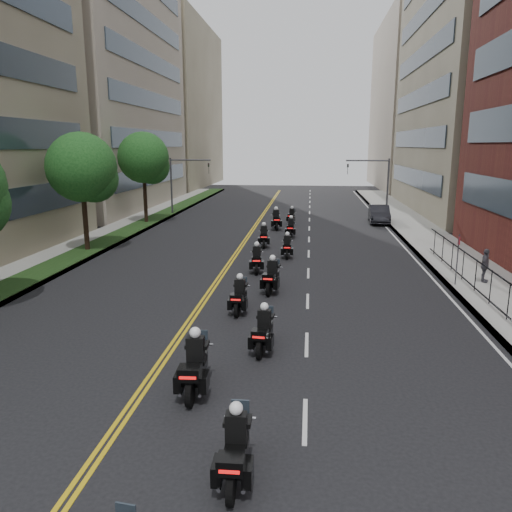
{
  "coord_description": "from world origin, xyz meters",
  "views": [
    {
      "loc": [
        3.19,
        -6.54,
        6.88
      ],
      "look_at": [
        0.85,
        15.16,
        1.99
      ],
      "focal_mm": 35.0,
      "sensor_mm": 36.0,
      "label": 1
    }
  ],
  "objects": [
    {
      "name": "building_right_tan",
      "position": [
        21.48,
        48.0,
        15.0
      ],
      "size": [
        15.11,
        28.0,
        30.0
      ],
      "color": "gray",
      "rests_on": "ground"
    },
    {
      "name": "motorcycle_9",
      "position": [
        1.81,
        30.89,
        0.65
      ],
      "size": [
        0.52,
        2.22,
        1.64
      ],
      "rotation": [
        0.0,
        0.0,
        -0.03
      ],
      "color": "black",
      "rests_on": "ground"
    },
    {
      "name": "building_left_far",
      "position": [
        -22.0,
        78.0,
        13.0
      ],
      "size": [
        16.0,
        28.0,
        26.0
      ],
      "primitive_type": "cube",
      "color": "gray",
      "rests_on": "ground"
    },
    {
      "name": "sidewalk_right",
      "position": [
        12.0,
        25.0,
        0.07
      ],
      "size": [
        4.0,
        90.0,
        0.15
      ],
      "primitive_type": "cube",
      "color": "gray",
      "rests_on": "ground"
    },
    {
      "name": "motorcycle_11",
      "position": [
        1.62,
        37.62,
        0.61
      ],
      "size": [
        0.63,
        2.08,
        1.54
      ],
      "rotation": [
        0.0,
        0.0,
        -0.13
      ],
      "color": "black",
      "rests_on": "ground"
    },
    {
      "name": "traffic_signal_left",
      "position": [
        -9.54,
        42.0,
        3.7
      ],
      "size": [
        4.09,
        0.2,
        5.6
      ],
      "color": "#3F3F44",
      "rests_on": "ground"
    },
    {
      "name": "grass_strip",
      "position": [
        -11.2,
        25.0,
        0.17
      ],
      "size": [
        2.0,
        90.0,
        0.04
      ],
      "primitive_type": "cube",
      "color": "#173212",
      "rests_on": "sidewalk_left"
    },
    {
      "name": "motorcycle_4",
      "position": [
        0.36,
        13.2,
        0.65
      ],
      "size": [
        0.52,
        2.22,
        1.64
      ],
      "rotation": [
        0.0,
        0.0,
        -0.03
      ],
      "color": "black",
      "rests_on": "ground"
    },
    {
      "name": "motorcycle_10",
      "position": [
        0.45,
        34.24,
        0.74
      ],
      "size": [
        0.76,
        2.55,
        1.88
      ],
      "rotation": [
        0.0,
        0.0,
        0.13
      ],
      "color": "black",
      "rests_on": "ground"
    },
    {
      "name": "sidewalk_left",
      "position": [
        -12.0,
        25.0,
        0.07
      ],
      "size": [
        4.0,
        90.0,
        0.15
      ],
      "primitive_type": "cube",
      "color": "gray",
      "rests_on": "ground"
    },
    {
      "name": "building_left_mid",
      "position": [
        -21.98,
        48.0,
        17.0
      ],
      "size": [
        16.11,
        28.0,
        34.0
      ],
      "color": "#A69986",
      "rests_on": "ground"
    },
    {
      "name": "motorcycle_1",
      "position": [
        1.78,
        2.57,
        0.67
      ],
      "size": [
        0.53,
        2.31,
        1.7
      ],
      "rotation": [
        0.0,
        0.0,
        0.02
      ],
      "color": "black",
      "rests_on": "ground"
    },
    {
      "name": "parked_sedan",
      "position": [
        9.4,
        38.73,
        0.79
      ],
      "size": [
        1.93,
        4.89,
        1.58
      ],
      "primitive_type": "imported",
      "rotation": [
        0.0,
        0.0,
        -0.05
      ],
      "color": "black",
      "rests_on": "ground"
    },
    {
      "name": "street_trees",
      "position": [
        -11.05,
        18.61,
        5.13
      ],
      "size": [
        4.4,
        38.4,
        7.98
      ],
      "color": "black",
      "rests_on": "ground"
    },
    {
      "name": "motorcycle_6",
      "position": [
        0.36,
        20.01,
        0.66
      ],
      "size": [
        0.62,
        2.27,
        1.68
      ],
      "rotation": [
        0.0,
        0.0,
        0.09
      ],
      "color": "black",
      "rests_on": "ground"
    },
    {
      "name": "pedestrian_c",
      "position": [
        11.94,
        18.62,
        0.99
      ],
      "size": [
        0.82,
        1.07,
        1.69
      ],
      "primitive_type": "imported",
      "rotation": [
        0.0,
        0.0,
        1.1
      ],
      "color": "#48474F",
      "rests_on": "sidewalk_right"
    },
    {
      "name": "motorcycle_5",
      "position": [
        1.48,
        16.3,
        0.7
      ],
      "size": [
        0.7,
        2.4,
        1.77
      ],
      "rotation": [
        0.0,
        0.0,
        -0.12
      ],
      "color": "black",
      "rests_on": "ground"
    },
    {
      "name": "motorcycle_2",
      "position": [
        0.08,
        6.2,
        0.75
      ],
      "size": [
        0.61,
        2.56,
        1.89
      ],
      "rotation": [
        0.0,
        0.0,
        0.05
      ],
      "color": "black",
      "rests_on": "ground"
    },
    {
      "name": "motorcycle_7",
      "position": [
        1.86,
        23.81,
        0.63
      ],
      "size": [
        0.51,
        2.17,
        1.6
      ],
      "rotation": [
        0.0,
        0.0,
        0.04
      ],
      "color": "black",
      "rests_on": "ground"
    },
    {
      "name": "traffic_signal_right",
      "position": [
        9.54,
        42.0,
        3.7
      ],
      "size": [
        4.09,
        0.2,
        5.6
      ],
      "color": "#3F3F44",
      "rests_on": "ground"
    },
    {
      "name": "motorcycle_8",
      "position": [
        0.12,
        26.95,
        0.67
      ],
      "size": [
        0.61,
        2.29,
        1.69
      ],
      "rotation": [
        0.0,
        0.0,
        0.08
      ],
      "color": "black",
      "rests_on": "ground"
    },
    {
      "name": "motorcycle_3",
      "position": [
        1.73,
        9.32,
        0.66
      ],
      "size": [
        0.61,
        2.26,
        1.67
      ],
      "rotation": [
        0.0,
        0.0,
        -0.09
      ],
      "color": "black",
      "rests_on": "ground"
    },
    {
      "name": "building_right_far",
      "position": [
        21.5,
        78.0,
        13.0
      ],
      "size": [
        15.0,
        28.0,
        26.0
      ],
      "primitive_type": "cube",
      "color": "#A69986",
      "rests_on": "ground"
    }
  ]
}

